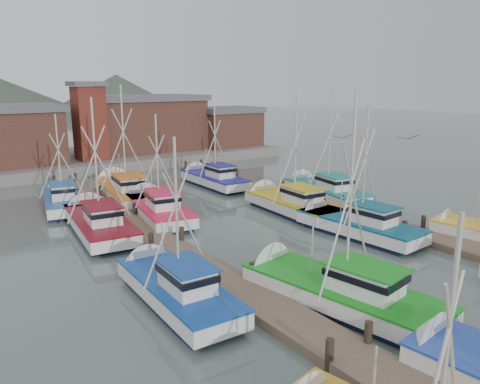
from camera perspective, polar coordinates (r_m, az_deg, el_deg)
ground at (r=28.18m, az=8.82°, el=-6.92°), size 260.00×260.00×0.00m
dock_left at (r=27.29m, az=-7.97°, el=-7.09°), size 2.30×46.00×1.50m
dock_right at (r=35.63m, az=12.36°, el=-2.43°), size 2.30×46.00×1.50m
quay at (r=59.49m, az=-16.92°, el=3.90°), size 44.00×16.00×1.20m
shed_center at (r=61.18m, az=-11.82°, el=8.30°), size 14.84×9.54×6.90m
shed_right at (r=63.96m, az=-1.55°, el=8.01°), size 8.48×6.36×5.20m
lookout_tower at (r=54.53m, az=-17.88°, el=8.29°), size 3.60×3.60×8.50m
boat_4 at (r=21.57m, az=10.97°, el=-11.53°), size 4.53×10.10×10.13m
boat_5 at (r=31.15m, az=13.53°, el=-3.85°), size 3.70×9.11×9.24m
boat_6 at (r=21.63m, az=-8.22°, el=-11.35°), size 3.40×8.77×8.19m
boat_8 at (r=34.80m, az=-10.16°, el=-1.90°), size 4.45×9.79×8.35m
boat_9 at (r=35.70m, az=5.89°, el=-1.37°), size 4.03×9.62×10.07m
boat_10 at (r=32.25m, az=-16.98°, el=-3.47°), size 4.13×10.01×9.65m
boat_11 at (r=40.50m, az=10.01°, el=0.25°), size 4.53×9.75×9.80m
boat_12 at (r=41.15m, az=-13.97°, el=0.27°), size 4.55×10.75×10.47m
boat_13 at (r=44.71m, az=-3.49°, el=1.64°), size 3.46×9.10×8.52m
boat_14 at (r=39.27m, az=-20.85°, el=-0.84°), size 4.18×8.70×8.02m
gull_near at (r=23.69m, az=19.82°, el=6.20°), size 1.55×0.63×0.24m
gull_far at (r=28.36m, az=12.45°, el=6.55°), size 1.55×0.62×0.24m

